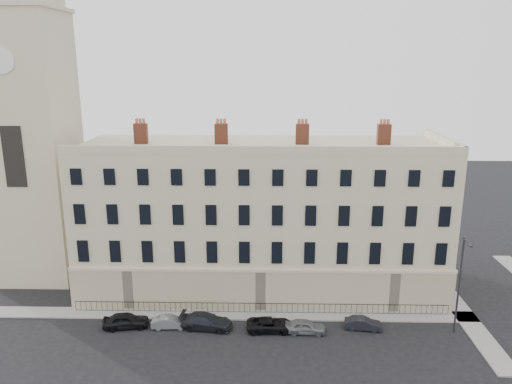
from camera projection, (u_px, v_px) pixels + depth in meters
ground at (331, 346)px, 41.55m from camera, size 160.00×160.00×0.00m
terrace at (262, 216)px, 51.32m from camera, size 36.22×12.22×17.00m
church_tower at (27, 105)px, 50.94m from camera, size 8.00×8.13×44.00m
pavement_terrace at (218, 314)px, 46.58m from camera, size 48.00×2.00×0.12m
pavement_east_return at (454, 302)px, 48.99m from camera, size 2.00×24.00×0.12m
railings at (260, 308)px, 46.76m from camera, size 35.00×0.04×0.96m
car_a at (126, 320)px, 44.25m from camera, size 4.22×2.20×1.37m
car_b at (170, 322)px, 44.26m from camera, size 3.35×1.32×1.09m
car_c at (206, 321)px, 44.12m from camera, size 4.87×2.45×1.36m
car_d at (270, 325)px, 43.77m from camera, size 4.23×2.05×1.16m
car_e at (305, 326)px, 43.41m from camera, size 3.61×1.59×1.21m
car_f at (363, 324)px, 44.01m from camera, size 3.41×1.59×1.08m
streetlamp at (460, 281)px, 42.31m from camera, size 0.33×1.91×8.83m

